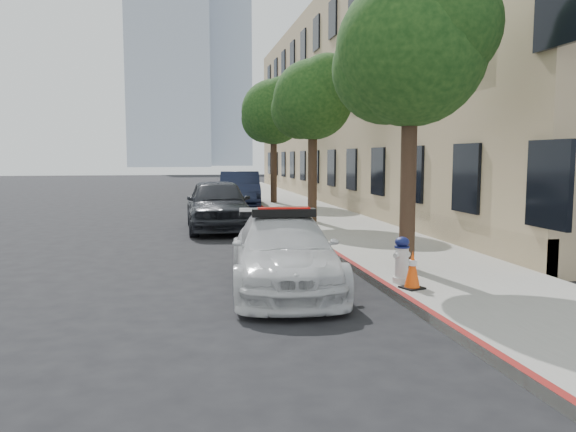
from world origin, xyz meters
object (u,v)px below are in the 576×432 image
at_px(traffic_cone, 412,270).
at_px(police_car, 284,252).
at_px(parked_car_far, 240,190).
at_px(parked_car_mid, 218,204).
at_px(fire_hydrant, 402,260).

bearing_deg(traffic_cone, police_car, 152.31).
relative_size(parked_car_far, traffic_cone, 7.90).
xyz_separation_m(parked_car_mid, parked_car_far, (1.44, 7.38, 0.01)).
distance_m(police_car, parked_car_far, 15.58).
bearing_deg(parked_car_mid, parked_car_far, 78.69).
height_order(parked_car_far, traffic_cone, parked_car_far).
bearing_deg(fire_hydrant, police_car, 141.85).
xyz_separation_m(police_car, traffic_cone, (1.95, -1.02, -0.18)).
distance_m(parked_car_far, fire_hydrant, 16.16).
bearing_deg(parked_car_far, police_car, -87.77).
xyz_separation_m(parked_car_mid, fire_hydrant, (2.59, -8.74, -0.27)).
bearing_deg(parked_car_mid, traffic_cone, -74.57).
bearing_deg(parked_car_far, fire_hydrant, -80.74).
relative_size(parked_car_mid, parked_car_far, 0.96).
height_order(parked_car_mid, fire_hydrant, parked_car_mid).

